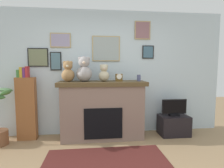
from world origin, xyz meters
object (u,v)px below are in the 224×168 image
mantel_clock (119,78)px  teddy_bear_tan (84,70)px  teddy_bear_grey (68,72)px  television (174,108)px  tv_stand (174,125)px  teddy_bear_brown (104,74)px  bookshelf (27,107)px  candle_jar (139,78)px  fireplace (102,109)px

mantel_clock → teddy_bear_tan: size_ratio=0.31×
teddy_bear_grey → teddy_bear_tan: (0.31, -0.00, 0.04)m
teddy_bear_grey → television: bearing=-0.3°
tv_stand → teddy_bear_brown: teddy_bear_brown is taller
teddy_bear_grey → bookshelf: bearing=173.8°
candle_jar → mantel_clock: (-0.41, -0.00, 0.01)m
bookshelf → mantel_clock: size_ratio=9.60×
teddy_bear_grey → teddy_bear_brown: teddy_bear_grey is taller
teddy_bear_tan → mantel_clock: bearing=-0.1°
bookshelf → television: 2.98m
bookshelf → teddy_bear_tan: bearing=-4.5°
teddy_bear_brown → bookshelf: bearing=176.6°
fireplace → tv_stand: bearing=-1.1°
teddy_bear_brown → candle_jar: bearing=0.0°
tv_stand → teddy_bear_tan: bearing=179.7°
teddy_bear_tan → teddy_bear_brown: (0.38, 0.00, -0.07)m
fireplace → teddy_bear_tan: teddy_bear_tan is taller
teddy_bear_tan → teddy_bear_brown: 0.39m
tv_stand → television: (0.00, -0.00, 0.37)m
television → mantel_clock: (-1.17, 0.01, 0.64)m
tv_stand → teddy_bear_grey: size_ratio=1.50×
mantel_clock → teddy_bear_grey: teddy_bear_grey is taller
bookshelf → teddy_bear_brown: bearing=-3.4°
mantel_clock → teddy_bear_grey: size_ratio=0.37×
candle_jar → bookshelf: bearing=177.7°
bookshelf → teddy_bear_tan: 1.34m
candle_jar → teddy_bear_tan: 1.10m
tv_stand → teddy_bear_brown: 1.82m
teddy_bear_brown → fireplace: bearing=150.5°
mantel_clock → teddy_bear_tan: bearing=179.9°
bookshelf → television: bearing=-2.0°
mantel_clock → bookshelf: bearing=177.1°
tv_stand → television: television is taller
television → candle_jar: candle_jar is taller
teddy_bear_tan → tv_stand: bearing=-0.3°
mantel_clock → teddy_bear_grey: bearing=179.9°
candle_jar → mantel_clock: 0.41m
teddy_bear_brown → television: bearing=-0.5°
candle_jar → teddy_bear_tan: size_ratio=0.26×
candle_jar → teddy_bear_grey: 1.40m
teddy_bear_brown → mantel_clock: bearing=-0.3°
television → candle_jar: 0.99m
teddy_bear_tan → teddy_bear_grey: bearing=180.0°
tv_stand → mantel_clock: mantel_clock is taller
teddy_bear_tan → bookshelf: bearing=175.5°
television → teddy_bear_tan: size_ratio=1.08×
fireplace → television: bearing=-1.1°
fireplace → mantel_clock: 0.72m
bookshelf → candle_jar: 2.28m
tv_stand → teddy_bear_grey: (-2.15, 0.01, 1.12)m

